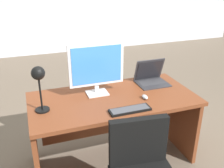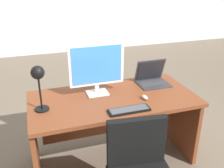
% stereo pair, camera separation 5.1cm
% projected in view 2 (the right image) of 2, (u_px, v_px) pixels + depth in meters
% --- Properties ---
extents(ground, '(12.00, 12.00, 0.00)m').
position_uv_depth(ground, '(83.00, 98.00, 3.97)').
color(ground, '#6B5B4C').
extents(desk, '(1.55, 0.77, 0.72)m').
position_uv_depth(desk, '(112.00, 115.00, 2.50)').
color(desk, brown).
rests_on(desk, ground).
extents(monitor, '(0.52, 0.16, 0.50)m').
position_uv_depth(monitor, '(97.00, 66.00, 2.34)').
color(monitor, silver).
rests_on(monitor, desk).
extents(laptop, '(0.32, 0.27, 0.25)m').
position_uv_depth(laptop, '(151.00, 76.00, 2.67)').
color(laptop, '#2D2D33').
rests_on(laptop, desk).
extents(keyboard, '(0.36, 0.11, 0.02)m').
position_uv_depth(keyboard, '(129.00, 110.00, 2.13)').
color(keyboard, black).
rests_on(keyboard, desk).
extents(mouse, '(0.05, 0.08, 0.04)m').
position_uv_depth(mouse, '(145.00, 97.00, 2.33)').
color(mouse, '#B7BABF').
rests_on(mouse, desk).
extents(desk_lamp, '(0.12, 0.14, 0.41)m').
position_uv_depth(desk_lamp, '(38.00, 79.00, 2.02)').
color(desk_lamp, black).
rests_on(desk_lamp, desk).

